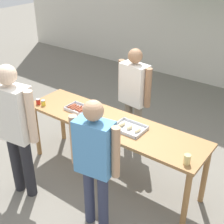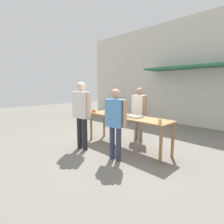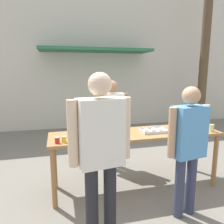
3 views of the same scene
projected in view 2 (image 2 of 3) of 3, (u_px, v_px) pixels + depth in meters
ground_plane at (126, 147)px, 4.88m from camera, size 24.00×24.00×0.00m
building_facade_back at (190, 72)px, 7.28m from camera, size 12.00×1.11×4.50m
serving_table at (126, 120)px, 4.76m from camera, size 2.58×0.68×0.88m
food_tray_sausages at (112, 113)px, 5.13m from camera, size 0.39×0.25×0.04m
food_tray_buns at (134, 117)px, 4.54m from camera, size 0.39×0.30×0.06m
condiment_jar_mustard at (93, 111)px, 5.40m from camera, size 0.06×0.06×0.08m
condiment_jar_ketchup at (96, 111)px, 5.35m from camera, size 0.06×0.06×0.08m
beer_cup at (160, 121)px, 3.77m from camera, size 0.07×0.07×0.11m
person_server_behind_table at (139, 109)px, 5.40m from camera, size 0.61×0.28×1.64m
person_customer_holding_hotdog at (82, 110)px, 4.58m from camera, size 0.65×0.31×1.79m
person_customer_with_cup at (115, 118)px, 3.92m from camera, size 0.58×0.28×1.63m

